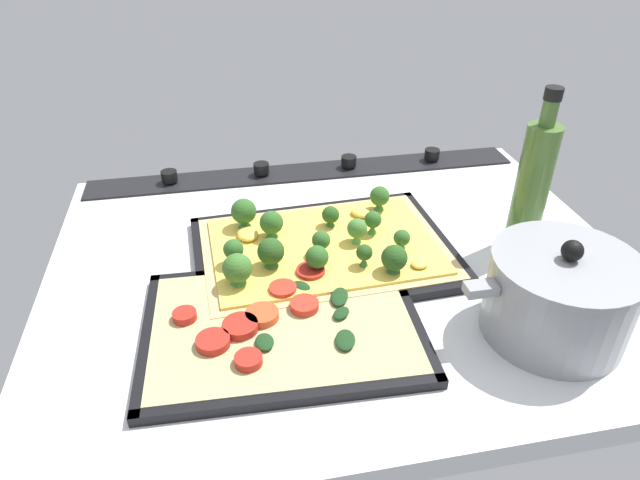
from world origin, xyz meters
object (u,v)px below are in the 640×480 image
at_px(baking_tray_front, 324,254).
at_px(baking_tray_back, 283,328).
at_px(broccoli_pizza, 319,245).
at_px(oil_bottle, 532,185).
at_px(cooking_pot, 559,296).
at_px(veggie_pizza_back, 280,322).

xyz_separation_m(baking_tray_front, baking_tray_back, (0.08, 0.14, 0.00)).
xyz_separation_m(broccoli_pizza, oil_bottle, (-0.30, 0.03, 0.08)).
height_order(cooking_pot, oil_bottle, oil_bottle).
distance_m(baking_tray_front, baking_tray_back, 0.17).
distance_m(broccoli_pizza, baking_tray_back, 0.16).
height_order(baking_tray_front, cooking_pot, cooking_pot).
height_order(baking_tray_front, baking_tray_back, same).
bearing_deg(baking_tray_back, cooking_pot, 168.95).
distance_m(baking_tray_front, cooking_pot, 0.32).
xyz_separation_m(baking_tray_front, broccoli_pizza, (0.01, 0.00, 0.02)).
bearing_deg(baking_tray_front, baking_tray_back, 61.16).
xyz_separation_m(baking_tray_back, cooking_pot, (-0.31, 0.06, 0.05)).
distance_m(baking_tray_front, oil_bottle, 0.30).
bearing_deg(cooking_pot, baking_tray_back, -11.05).
relative_size(cooking_pot, oil_bottle, 1.00).
bearing_deg(cooking_pot, oil_bottle, -106.66).
bearing_deg(oil_bottle, baking_tray_front, -5.73).
relative_size(broccoli_pizza, baking_tray_back, 1.04).
bearing_deg(cooking_pot, veggie_pizza_back, -11.40).
bearing_deg(baking_tray_front, cooking_pot, 138.68).
bearing_deg(veggie_pizza_back, baking_tray_front, -119.93).
bearing_deg(veggie_pizza_back, cooking_pot, 168.60).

